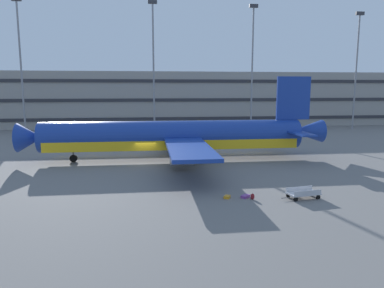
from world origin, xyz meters
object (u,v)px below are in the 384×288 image
(backpack_purple, at_px, (253,197))
(baggage_cart, at_px, (303,193))
(airliner, at_px, (177,137))
(suitcase_black, at_px, (245,196))
(suitcase_small, at_px, (227,197))

(backpack_purple, distance_m, baggage_cart, 4.20)
(baggage_cart, bearing_deg, backpack_purple, 177.88)
(airliner, bearing_deg, backpack_purple, -74.50)
(suitcase_black, xyz_separation_m, suitcase_small, (-1.54, 0.01, 0.01))
(airliner, xyz_separation_m, suitcase_black, (4.38, -16.71, -2.81))
(backpack_purple, bearing_deg, airliner, 105.50)
(backpack_purple, relative_size, baggage_cart, 0.16)
(airliner, bearing_deg, suitcase_small, -80.35)
(suitcase_black, height_order, backpack_purple, backpack_purple)
(baggage_cart, bearing_deg, suitcase_small, 172.82)
(suitcase_black, relative_size, baggage_cart, 0.26)
(airliner, distance_m, backpack_purple, 18.17)
(baggage_cart, bearing_deg, airliner, 117.25)
(airliner, bearing_deg, baggage_cart, -62.75)
(suitcase_black, height_order, suitcase_small, suitcase_small)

